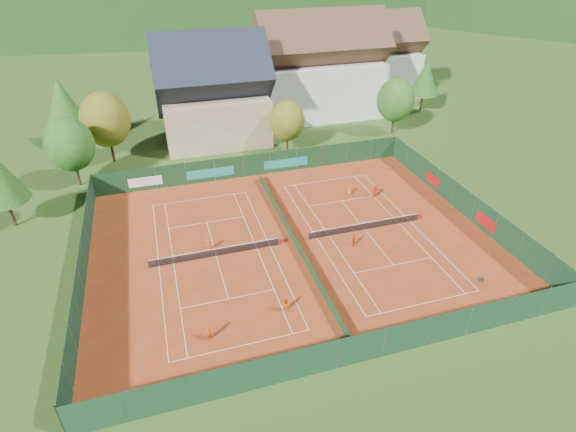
{
  "coord_description": "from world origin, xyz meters",
  "views": [
    {
      "loc": [
        -11.61,
        -35.81,
        26.75
      ],
      "look_at": [
        0.0,
        2.0,
        2.0
      ],
      "focal_mm": 28.0,
      "sensor_mm": 36.0,
      "label": 1
    }
  ],
  "objects_px": {
    "player_left_mid": "(285,305)",
    "player_right_near": "(353,241)",
    "chalet": "(213,96)",
    "player_right_far_a": "(350,190)",
    "ball_hopper": "(480,280)",
    "hotel_block_a": "(320,72)",
    "player_left_far": "(208,245)",
    "hotel_block_b": "(373,60)",
    "player_right_far_b": "(375,191)",
    "player_left_near": "(209,333)"
  },
  "relations": [
    {
      "from": "hotel_block_a",
      "to": "ball_hopper",
      "type": "height_order",
      "value": "hotel_block_a"
    },
    {
      "from": "player_left_mid",
      "to": "player_left_far",
      "type": "xyz_separation_m",
      "value": [
        -4.86,
        10.57,
        -0.06
      ]
    },
    {
      "from": "player_left_far",
      "to": "player_right_far_a",
      "type": "bearing_deg",
      "value": -148.4
    },
    {
      "from": "player_left_mid",
      "to": "ball_hopper",
      "type": "bearing_deg",
      "value": 31.74
    },
    {
      "from": "player_left_mid",
      "to": "player_right_near",
      "type": "relative_size",
      "value": 1.08
    },
    {
      "from": "chalet",
      "to": "player_left_mid",
      "type": "height_order",
      "value": "chalet"
    },
    {
      "from": "chalet",
      "to": "player_right_far_a",
      "type": "distance_m",
      "value": 26.39
    },
    {
      "from": "player_right_near",
      "to": "ball_hopper",
      "type": "bearing_deg",
      "value": -96.42
    },
    {
      "from": "ball_hopper",
      "to": "player_left_far",
      "type": "height_order",
      "value": "player_left_far"
    },
    {
      "from": "chalet",
      "to": "hotel_block_b",
      "type": "height_order",
      "value": "chalet"
    },
    {
      "from": "hotel_block_b",
      "to": "ball_hopper",
      "type": "relative_size",
      "value": 21.6
    },
    {
      "from": "ball_hopper",
      "to": "hotel_block_a",
      "type": "bearing_deg",
      "value": 87.55
    },
    {
      "from": "chalet",
      "to": "player_left_mid",
      "type": "bearing_deg",
      "value": -91.06
    },
    {
      "from": "chalet",
      "to": "player_left_far",
      "type": "relative_size",
      "value": 11.79
    },
    {
      "from": "ball_hopper",
      "to": "player_left_near",
      "type": "bearing_deg",
      "value": 178.49
    },
    {
      "from": "player_left_mid",
      "to": "player_right_near",
      "type": "distance_m",
      "value": 11.62
    },
    {
      "from": "chalet",
      "to": "player_right_near",
      "type": "distance_m",
      "value": 34.03
    },
    {
      "from": "chalet",
      "to": "player_right_far_a",
      "type": "bearing_deg",
      "value": -60.79
    },
    {
      "from": "ball_hopper",
      "to": "player_right_near",
      "type": "xyz_separation_m",
      "value": [
        -8.42,
        8.8,
        0.13
      ]
    },
    {
      "from": "player_left_mid",
      "to": "player_left_far",
      "type": "distance_m",
      "value": 11.64
    },
    {
      "from": "player_left_far",
      "to": "player_right_far_b",
      "type": "distance_m",
      "value": 21.38
    },
    {
      "from": "hotel_block_b",
      "to": "player_right_far_b",
      "type": "xyz_separation_m",
      "value": [
        -17.79,
        -37.83,
        -5.85
      ]
    },
    {
      "from": "player_left_far",
      "to": "player_right_near",
      "type": "relative_size",
      "value": 1.0
    },
    {
      "from": "player_right_far_a",
      "to": "player_right_far_b",
      "type": "distance_m",
      "value": 3.01
    },
    {
      "from": "player_left_mid",
      "to": "player_left_near",
      "type": "bearing_deg",
      "value": -132.1
    },
    {
      "from": "ball_hopper",
      "to": "player_left_mid",
      "type": "xyz_separation_m",
      "value": [
        -17.71,
        1.82,
        0.19
      ]
    },
    {
      "from": "hotel_block_b",
      "to": "player_right_near",
      "type": "height_order",
      "value": "hotel_block_b"
    },
    {
      "from": "ball_hopper",
      "to": "player_left_mid",
      "type": "height_order",
      "value": "player_left_mid"
    },
    {
      "from": "player_right_far_a",
      "to": "chalet",
      "type": "bearing_deg",
      "value": -55.26
    },
    {
      "from": "player_right_far_a",
      "to": "player_left_far",
      "type": "bearing_deg",
      "value": 24.86
    },
    {
      "from": "ball_hopper",
      "to": "player_right_far_a",
      "type": "distance_m",
      "value": 19.27
    },
    {
      "from": "hotel_block_a",
      "to": "chalet",
      "type": "bearing_deg",
      "value": -162.47
    },
    {
      "from": "chalet",
      "to": "player_right_far_a",
      "type": "height_order",
      "value": "chalet"
    },
    {
      "from": "ball_hopper",
      "to": "hotel_block_b",
      "type": "bearing_deg",
      "value": 73.81
    },
    {
      "from": "player_left_mid",
      "to": "hotel_block_b",
      "type": "bearing_deg",
      "value": 95.32
    },
    {
      "from": "ball_hopper",
      "to": "player_right_far_a",
      "type": "relative_size",
      "value": 0.6
    },
    {
      "from": "player_left_far",
      "to": "player_right_near",
      "type": "xyz_separation_m",
      "value": [
        14.15,
        -3.6,
        0.0
      ]
    },
    {
      "from": "chalet",
      "to": "player_right_far_b",
      "type": "distance_m",
      "value": 28.87
    },
    {
      "from": "player_left_far",
      "to": "player_left_mid",
      "type": "bearing_deg",
      "value": 126.96
    },
    {
      "from": "hotel_block_a",
      "to": "player_left_near",
      "type": "xyz_separation_m",
      "value": [
        -26.26,
        -46.55,
        -6.65
      ]
    },
    {
      "from": "hotel_block_b",
      "to": "player_right_far_b",
      "type": "distance_m",
      "value": 42.21
    },
    {
      "from": "player_left_far",
      "to": "hotel_block_a",
      "type": "bearing_deg",
      "value": -112.96
    },
    {
      "from": "ball_hopper",
      "to": "player_right_far_b",
      "type": "bearing_deg",
      "value": 95.82
    },
    {
      "from": "ball_hopper",
      "to": "player_right_near",
      "type": "relative_size",
      "value": 0.58
    },
    {
      "from": "ball_hopper",
      "to": "player_left_far",
      "type": "xyz_separation_m",
      "value": [
        -22.56,
        12.4,
        0.13
      ]
    },
    {
      "from": "player_left_near",
      "to": "player_right_far_b",
      "type": "relative_size",
      "value": 0.95
    },
    {
      "from": "ball_hopper",
      "to": "player_left_far",
      "type": "distance_m",
      "value": 25.74
    },
    {
      "from": "player_left_far",
      "to": "chalet",
      "type": "bearing_deg",
      "value": -88.69
    },
    {
      "from": "ball_hopper",
      "to": "player_right_far_b",
      "type": "relative_size",
      "value": 0.52
    },
    {
      "from": "hotel_block_a",
      "to": "player_right_near",
      "type": "relative_size",
      "value": 15.66
    }
  ]
}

